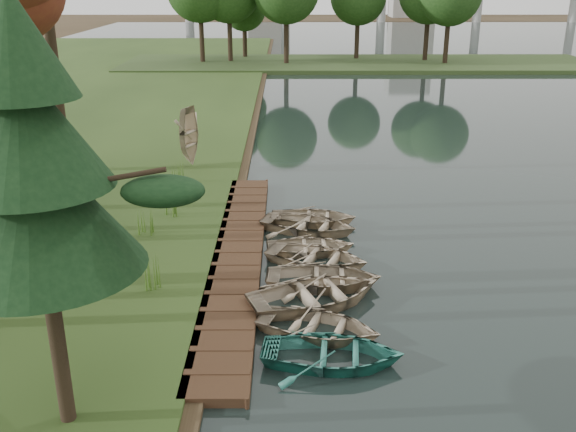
{
  "coord_description": "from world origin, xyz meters",
  "views": [
    {
      "loc": [
        -0.0,
        -19.67,
        8.9
      ],
      "look_at": [
        0.08,
        0.97,
        1.2
      ],
      "focal_mm": 40.0,
      "sensor_mm": 36.0,
      "label": 1
    }
  ],
  "objects_px": {
    "stored_rowboat": "(191,159)",
    "rowboat_2": "(316,292)",
    "rowboat_0": "(333,351)",
    "rowboat_1": "(319,324)",
    "pine_tree": "(32,164)",
    "boardwalk": "(238,255)"
  },
  "relations": [
    {
      "from": "rowboat_1",
      "to": "rowboat_2",
      "type": "bearing_deg",
      "value": 19.42
    },
    {
      "from": "rowboat_0",
      "to": "rowboat_1",
      "type": "distance_m",
      "value": 1.35
    },
    {
      "from": "stored_rowboat",
      "to": "pine_tree",
      "type": "height_order",
      "value": "pine_tree"
    },
    {
      "from": "rowboat_1",
      "to": "pine_tree",
      "type": "bearing_deg",
      "value": 144.12
    },
    {
      "from": "pine_tree",
      "to": "rowboat_0",
      "type": "bearing_deg",
      "value": 22.7
    },
    {
      "from": "boardwalk",
      "to": "rowboat_2",
      "type": "height_order",
      "value": "rowboat_2"
    },
    {
      "from": "rowboat_1",
      "to": "pine_tree",
      "type": "height_order",
      "value": "pine_tree"
    },
    {
      "from": "rowboat_0",
      "to": "pine_tree",
      "type": "relative_size",
      "value": 0.4
    },
    {
      "from": "rowboat_1",
      "to": "rowboat_2",
      "type": "relative_size",
      "value": 0.83
    },
    {
      "from": "boardwalk",
      "to": "pine_tree",
      "type": "height_order",
      "value": "pine_tree"
    },
    {
      "from": "pine_tree",
      "to": "rowboat_1",
      "type": "bearing_deg",
      "value": 34.39
    },
    {
      "from": "rowboat_0",
      "to": "pine_tree",
      "type": "height_order",
      "value": "pine_tree"
    },
    {
      "from": "rowboat_2",
      "to": "rowboat_0",
      "type": "bearing_deg",
      "value": 164.0
    },
    {
      "from": "stored_rowboat",
      "to": "boardwalk",
      "type": "bearing_deg",
      "value": -142.83
    },
    {
      "from": "stored_rowboat",
      "to": "pine_tree",
      "type": "bearing_deg",
      "value": -158.57
    },
    {
      "from": "stored_rowboat",
      "to": "rowboat_2",
      "type": "bearing_deg",
      "value": -137.08
    },
    {
      "from": "rowboat_0",
      "to": "rowboat_2",
      "type": "xyz_separation_m",
      "value": [
        -0.27,
        3.01,
        0.05
      ]
    },
    {
      "from": "rowboat_0",
      "to": "rowboat_1",
      "type": "relative_size",
      "value": 1.05
    },
    {
      "from": "rowboat_0",
      "to": "stored_rowboat",
      "type": "bearing_deg",
      "value": 24.61
    },
    {
      "from": "rowboat_0",
      "to": "rowboat_1",
      "type": "xyz_separation_m",
      "value": [
        -0.28,
        1.32,
        -0.02
      ]
    },
    {
      "from": "rowboat_2",
      "to": "pine_tree",
      "type": "relative_size",
      "value": 0.46
    },
    {
      "from": "rowboat_2",
      "to": "pine_tree",
      "type": "height_order",
      "value": "pine_tree"
    }
  ]
}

